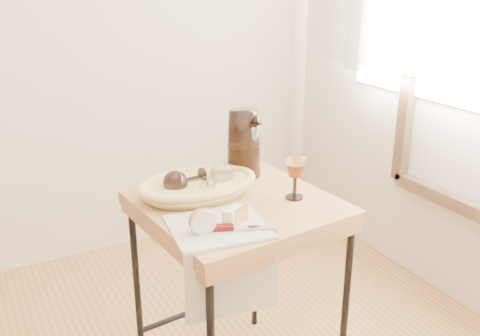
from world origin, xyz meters
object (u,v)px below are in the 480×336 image
side_table (237,298)px  goblet_lying_b (216,178)px  apple_half (202,220)px  table_knife (239,227)px  tea_towel (218,227)px  bread_basket (198,187)px  wine_goblet (295,177)px  goblet_lying_a (187,180)px  pitcher (244,143)px

side_table → goblet_lying_b: 0.44m
apple_half → side_table: bearing=47.3°
goblet_lying_b → table_knife: (-0.06, -0.28, -0.04)m
side_table → tea_towel: bearing=-134.2°
tea_towel → bread_basket: 0.26m
tea_towel → bread_basket: (0.05, 0.25, 0.02)m
side_table → table_knife: (-0.10, -0.20, 0.39)m
tea_towel → wine_goblet: size_ratio=1.86×
table_knife → goblet_lying_b: bearing=101.2°
goblet_lying_b → goblet_lying_a: bearing=120.1°
apple_half → table_knife: apple_half is taller
goblet_lying_a → pitcher: 0.27m
tea_towel → bread_basket: size_ratio=0.75×
apple_half → table_knife: size_ratio=0.37×
goblet_lying_b → apple_half: size_ratio=1.77×
tea_towel → goblet_lying_b: (0.11, 0.23, 0.05)m
goblet_lying_b → apple_half: goblet_lying_b is taller
goblet_lying_b → wine_goblet: size_ratio=0.95×
tea_towel → apple_half: apple_half is taller
bread_basket → wine_goblet: (0.26, -0.18, 0.05)m
tea_towel → goblet_lying_a: size_ratio=2.04×
table_knife → apple_half: bearing=-178.4°
tea_towel → goblet_lying_a: 0.27m
pitcher → wine_goblet: 0.28m
goblet_lying_b → table_knife: 0.29m
goblet_lying_a → apple_half: 0.29m
tea_towel → goblet_lying_a: (0.02, 0.27, 0.05)m
tea_towel → goblet_lying_b: bearing=73.5°
side_table → apple_half: apple_half is taller
bread_basket → goblet_lying_b: bearing=-24.0°
bread_basket → wine_goblet: 0.32m
bread_basket → tea_towel: bearing=-103.8°
table_knife → bread_basket: bearing=112.2°
side_table → tea_towel: (-0.14, -0.15, 0.38)m
tea_towel → goblet_lying_b: goblet_lying_b is taller
bread_basket → goblet_lying_b: 0.07m
pitcher → bread_basket: bearing=-133.0°
bread_basket → table_knife: 0.30m
side_table → pitcher: size_ratio=2.63×
tea_towel → goblet_lying_a: goblet_lying_a is taller
goblet_lying_a → tea_towel: bearing=78.3°
goblet_lying_b → wine_goblet: (0.21, -0.16, 0.02)m
pitcher → apple_half: bearing=-108.1°
pitcher → table_knife: (-0.23, -0.39, -0.11)m
goblet_lying_b → pitcher: 0.21m
goblet_lying_a → side_table: bearing=127.0°
side_table → goblet_lying_a: goblet_lying_a is taller
side_table → table_knife: 0.44m
tea_towel → wine_goblet: wine_goblet is taller
wine_goblet → table_knife: (-0.27, -0.12, -0.06)m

